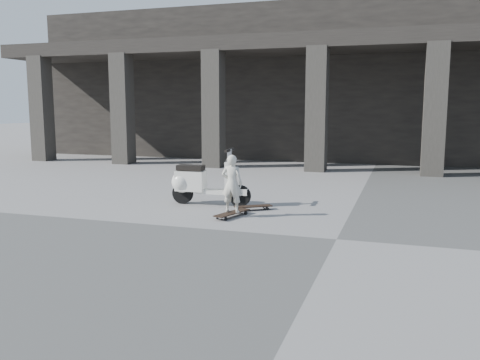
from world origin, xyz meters
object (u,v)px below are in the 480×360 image
(longboard, at_px, (232,213))
(scooter, at_px, (197,182))
(skateboard_spare, at_px, (253,207))
(child, at_px, (232,184))

(longboard, distance_m, scooter, 1.54)
(skateboard_spare, xyz_separation_m, child, (-0.21, -0.73, 0.58))
(longboard, relative_size, child, 0.85)
(child, relative_size, scooter, 0.63)
(longboard, bearing_deg, scooter, 66.67)
(skateboard_spare, bearing_deg, scooter, 135.02)
(child, distance_m, scooter, 1.49)
(longboard, height_order, child, child)
(skateboard_spare, bearing_deg, child, -140.91)
(child, height_order, scooter, scooter)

